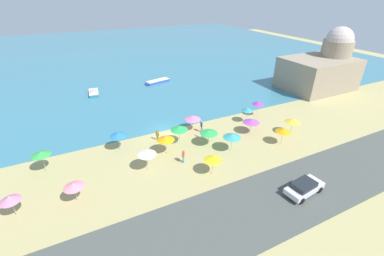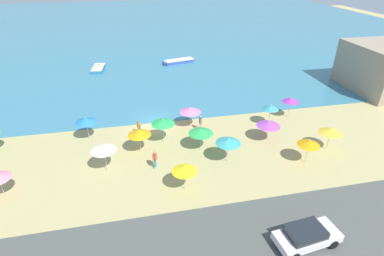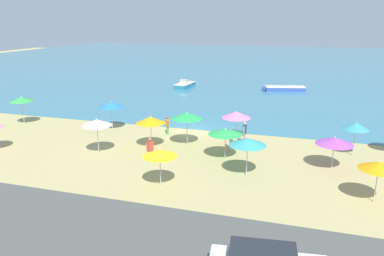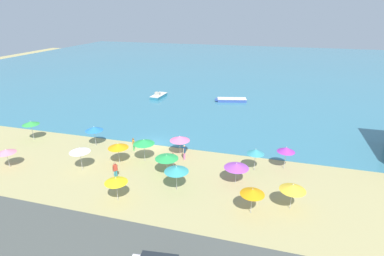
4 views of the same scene
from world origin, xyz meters
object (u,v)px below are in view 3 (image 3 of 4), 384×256
object	(u,v)px
beach_umbrella_5	(111,105)
beach_umbrella_3	(236,115)
beach_umbrella_14	(248,142)
bather_3	(168,124)
beach_umbrella_10	(97,123)
beach_umbrella_9	(160,153)
bather_0	(231,138)
bather_2	(245,132)
skiff_offshore	(185,85)
beach_umbrella_13	(356,126)
beach_umbrella_4	(151,120)
beach_umbrella_6	(187,116)
beach_umbrella_2	(335,141)
beach_umbrella_15	(21,99)
skiff_nearshore	(285,89)
bather_1	(150,149)
beach_umbrella_12	(379,166)
beach_umbrella_1	(225,132)

from	to	relation	value
beach_umbrella_5	beach_umbrella_3	bearing A→B (deg)	2.93
beach_umbrella_14	bather_3	size ratio (longest dim) A/B	1.58
beach_umbrella_3	beach_umbrella_10	size ratio (longest dim) A/B	0.90
beach_umbrella_9	beach_umbrella_10	distance (m)	7.33
beach_umbrella_5	bather_0	xyz separation A→B (m)	(10.87, -2.23, -1.35)
bather_2	skiff_offshore	distance (m)	25.54
beach_umbrella_10	beach_umbrella_13	distance (m)	18.06
beach_umbrella_4	beach_umbrella_6	bearing A→B (deg)	29.29
beach_umbrella_9	beach_umbrella_4	bearing A→B (deg)	117.08
bather_0	beach_umbrella_14	bearing A→B (deg)	-66.92
beach_umbrella_2	bather_3	bearing A→B (deg)	162.99
beach_umbrella_10	beach_umbrella_3	bearing A→B (deg)	35.38
beach_umbrella_3	beach_umbrella_15	xyz separation A→B (m)	(-19.37, -1.25, 0.33)
beach_umbrella_4	bather_0	world-z (taller)	beach_umbrella_4
beach_umbrella_13	skiff_offshore	bearing A→B (deg)	130.85
skiff_nearshore	skiff_offshore	xyz separation A→B (m)	(-13.65, -1.23, 0.06)
beach_umbrella_2	bather_1	size ratio (longest dim) A/B	1.37
beach_umbrella_9	bather_1	bearing A→B (deg)	121.41
beach_umbrella_12	bather_0	world-z (taller)	beach_umbrella_12
beach_umbrella_9	beach_umbrella_13	world-z (taller)	beach_umbrella_13
beach_umbrella_9	beach_umbrella_14	world-z (taller)	beach_umbrella_14
bather_2	skiff_nearshore	size ratio (longest dim) A/B	0.31
beach_umbrella_15	bather_2	distance (m)	20.30
beach_umbrella_2	bather_2	world-z (taller)	beach_umbrella_2
beach_umbrella_3	skiff_nearshore	world-z (taller)	beach_umbrella_3
beach_umbrella_10	beach_umbrella_15	size ratio (longest dim) A/B	0.99
beach_umbrella_6	beach_umbrella_15	bearing A→B (deg)	175.24
beach_umbrella_3	beach_umbrella_14	bearing A→B (deg)	-74.49
beach_umbrella_4	beach_umbrella_10	bearing A→B (deg)	-143.59
beach_umbrella_4	beach_umbrella_15	size ratio (longest dim) A/B	0.94
beach_umbrella_1	bather_3	xyz separation A→B (m)	(-5.72, 4.07, -1.04)
beach_umbrella_1	beach_umbrella_5	distance (m)	11.56
beach_umbrella_2	beach_umbrella_5	size ratio (longest dim) A/B	0.93
beach_umbrella_6	skiff_nearshore	size ratio (longest dim) A/B	0.46
beach_umbrella_1	bather_1	xyz separation A→B (m)	(-4.65, -2.17, -0.95)
beach_umbrella_12	bather_0	xyz separation A→B (m)	(-8.82, 5.89, -1.16)
beach_umbrella_13	beach_umbrella_2	bearing A→B (deg)	-117.38
bather_3	skiff_nearshore	xyz separation A→B (m)	(8.16, 23.16, -0.55)
beach_umbrella_10	beach_umbrella_5	bearing A→B (deg)	109.09
beach_umbrella_6	beach_umbrella_5	bearing A→B (deg)	164.71
beach_umbrella_3	skiff_nearshore	bearing A→B (deg)	83.63
skiff_nearshore	skiff_offshore	world-z (taller)	skiff_offshore
beach_umbrella_3	beach_umbrella_13	xyz separation A→B (m)	(8.63, -1.41, 0.15)
beach_umbrella_12	beach_umbrella_14	xyz separation A→B (m)	(-6.97, 1.55, 0.15)
beach_umbrella_13	beach_umbrella_14	bearing A→B (deg)	-139.39
beach_umbrella_5	bather_3	size ratio (longest dim) A/B	1.61
beach_umbrella_1	beach_umbrella_9	bearing A→B (deg)	-115.47
bather_0	beach_umbrella_4	bearing A→B (deg)	-168.67
beach_umbrella_15	beach_umbrella_6	bearing A→B (deg)	-4.76
beach_umbrella_1	beach_umbrella_10	xyz separation A→B (m)	(-8.86, -1.66, 0.39)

